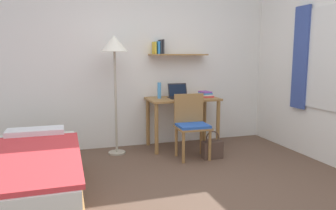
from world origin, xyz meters
The scene contains 10 objects.
ground_plane centered at (0.00, 0.00, 0.00)m, with size 5.28×5.28×0.00m, color brown.
wall_back centered at (0.00, 2.02, 1.30)m, with size 4.40×0.27×2.60m.
bed centered at (-1.52, 0.39, 0.24)m, with size 0.93×1.99×0.54m.
desk centered at (0.51, 1.70, 0.61)m, with size 1.05×0.58×0.75m.
desk_chair centered at (0.45, 1.18, 0.48)m, with size 0.45×0.39×0.86m.
standing_lamp centered at (-0.50, 1.66, 1.45)m, with size 0.37×0.37×1.66m.
laptop centered at (0.45, 1.73, 0.81)m, with size 0.30×0.22×0.21m.
water_bottle centered at (0.16, 1.75, 0.87)m, with size 0.05×0.05×0.24m, color #4C99DB.
book_stack centered at (0.88, 1.69, 0.80)m, with size 0.20×0.25×0.09m.
handbag centered at (0.70, 1.05, 0.13)m, with size 0.27×0.13×0.38m.
Camera 1 is at (-1.16, -2.81, 1.39)m, focal length 34.51 mm.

